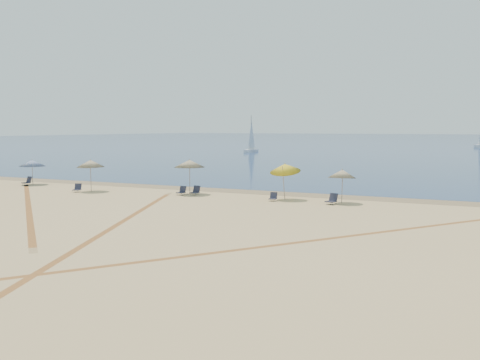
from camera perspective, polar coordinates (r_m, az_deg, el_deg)
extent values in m
plane|color=tan|center=(22.33, -22.68, -7.81)|extent=(160.00, 160.00, 0.00)
plane|color=#0C2151|center=(240.08, 21.40, 3.96)|extent=(500.00, 500.00, 0.00)
plane|color=olive|center=(42.06, 2.32, -1.28)|extent=(500.00, 500.00, 0.00)
cylinder|color=gray|center=(50.90, -20.96, 0.69)|extent=(0.05, 0.05, 2.04)
cone|color=silver|center=(50.84, -20.99, 1.67)|extent=(2.26, 2.26, 0.55)
sphere|color=gray|center=(50.82, -21.00, 2.00)|extent=(0.08, 0.08, 0.08)
cylinder|color=gray|center=(44.04, -15.40, 0.36)|extent=(0.05, 0.09, 2.34)
cone|color=beige|center=(43.97, -15.42, 1.68)|extent=(2.13, 2.14, 0.59)
sphere|color=gray|center=(43.96, -15.43, 2.07)|extent=(0.08, 0.08, 0.08)
cylinder|color=gray|center=(40.84, -5.30, 0.22)|extent=(0.05, 0.05, 2.46)
cone|color=beige|center=(40.75, -5.31, 1.73)|extent=(2.30, 2.30, 0.55)
sphere|color=gray|center=(40.73, -5.32, 2.15)|extent=(0.08, 0.08, 0.08)
cylinder|color=gray|center=(37.48, 4.60, -0.31)|extent=(0.05, 0.62, 2.38)
cone|color=yellow|center=(37.62, 4.74, 1.29)|extent=(2.12, 2.19, 1.03)
sphere|color=gray|center=(37.60, 4.75, 1.75)|extent=(0.08, 0.08, 0.08)
cylinder|color=gray|center=(36.54, 10.67, -0.76)|extent=(0.05, 0.19, 2.10)
cone|color=beige|center=(36.40, 10.67, 0.64)|extent=(1.88, 1.92, 0.68)
sphere|color=gray|center=(36.37, 10.68, 1.12)|extent=(0.08, 0.08, 0.08)
cube|color=black|center=(50.78, -21.54, -0.27)|extent=(0.73, 0.73, 0.06)
cube|color=black|center=(50.90, -21.26, 0.05)|extent=(0.64, 0.35, 0.54)
cylinder|color=#A5A5AD|center=(50.84, -21.86, -0.39)|extent=(0.03, 0.03, 0.20)
cylinder|color=#A5A5AD|center=(50.43, -21.58, -0.43)|extent=(0.03, 0.03, 0.20)
cube|color=black|center=(43.96, -16.76, -1.00)|extent=(0.68, 0.68, 0.05)
cube|color=black|center=(44.17, -16.63, -0.66)|extent=(0.57, 0.36, 0.48)
cylinder|color=#A5A5AD|center=(43.91, -17.18, -1.13)|extent=(0.02, 0.02, 0.18)
cylinder|color=#A5A5AD|center=(43.74, -16.67, -1.14)|extent=(0.02, 0.02, 0.18)
cube|color=black|center=(40.47, -6.24, -1.33)|extent=(0.60, 0.60, 0.05)
cube|color=black|center=(40.65, -6.02, -0.96)|extent=(0.56, 0.25, 0.48)
cylinder|color=#A5A5AD|center=(40.45, -6.63, -1.47)|extent=(0.02, 0.02, 0.18)
cylinder|color=#A5A5AD|center=(40.18, -6.14, -1.51)|extent=(0.02, 0.02, 0.18)
cube|color=black|center=(40.36, -4.79, -1.33)|extent=(0.61, 0.61, 0.05)
cube|color=black|center=(40.56, -4.57, -0.94)|extent=(0.58, 0.25, 0.50)
cylinder|color=#A5A5AD|center=(40.33, -5.20, -1.47)|extent=(0.02, 0.02, 0.18)
cylinder|color=#A5A5AD|center=(40.07, -4.67, -1.51)|extent=(0.02, 0.02, 0.18)
cube|color=black|center=(37.00, 3.46, -1.98)|extent=(0.54, 0.54, 0.04)
cube|color=black|center=(37.20, 3.55, -1.61)|extent=(0.50, 0.24, 0.43)
cylinder|color=#A5A5AD|center=(36.90, 3.06, -2.13)|extent=(0.02, 0.02, 0.16)
cylinder|color=#A5A5AD|center=(36.80, 3.65, -2.15)|extent=(0.02, 0.02, 0.16)
cube|color=black|center=(35.79, 9.51, -2.25)|extent=(0.75, 0.75, 0.05)
cube|color=black|center=(35.99, 9.78, -1.79)|extent=(0.63, 0.40, 0.53)
cylinder|color=#A5A5AD|center=(35.73, 9.10, -2.41)|extent=(0.03, 0.03, 0.19)
cylinder|color=#A5A5AD|center=(35.46, 9.73, -2.48)|extent=(0.03, 0.03, 0.19)
cube|color=white|center=(110.96, 1.17, 3.09)|extent=(1.48, 5.07, 0.55)
cylinder|color=gray|center=(110.87, 1.18, 4.93)|extent=(0.11, 0.11, 7.31)
plane|color=tan|center=(27.50, -13.55, -5.07)|extent=(36.23, 36.23, 0.00)
plane|color=tan|center=(28.54, -12.88, -4.67)|extent=(36.23, 36.23, 0.00)
plane|color=tan|center=(23.03, 2.74, -6.98)|extent=(39.09, 39.09, 0.00)
plane|color=tan|center=(23.62, 5.03, -6.68)|extent=(39.09, 39.09, 0.00)
plane|color=tan|center=(37.05, -21.32, -2.59)|extent=(39.57, 39.57, 0.00)
plane|color=tan|center=(38.14, -21.35, -2.37)|extent=(39.57, 39.57, 0.00)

